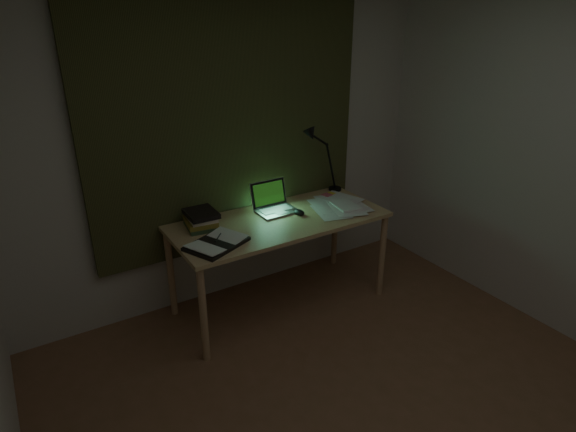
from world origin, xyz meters
name	(u,v)px	position (x,y,z in m)	size (l,w,h in m)	color
wall_back	(230,145)	(0.00, 2.00, 1.25)	(3.50, 0.00, 2.50)	beige
curtain	(231,120)	(0.00, 1.96, 1.45)	(2.20, 0.06, 2.00)	#33371B
desk	(280,263)	(0.18, 1.56, 0.37)	(1.64, 0.72, 0.75)	tan
laptop	(277,199)	(0.24, 1.69, 0.86)	(0.31, 0.35, 0.22)	#B6B6BB
open_textbook	(217,243)	(-0.40, 1.41, 0.77)	(0.39, 0.28, 0.03)	silver
book_stack	(201,219)	(-0.38, 1.73, 0.82)	(0.21, 0.25, 0.13)	silver
loose_papers	(338,207)	(0.69, 1.50, 0.76)	(0.38, 0.40, 0.02)	silver
mouse	(299,212)	(0.35, 1.56, 0.77)	(0.07, 0.11, 0.04)	black
sticky_yellow	(331,194)	(0.82, 1.77, 0.76)	(0.07, 0.07, 0.01)	yellow
sticky_pink	(327,196)	(0.77, 1.76, 0.76)	(0.08, 0.08, 0.02)	#D65368
desk_lamp	(336,157)	(0.92, 1.85, 1.05)	(0.40, 0.31, 0.60)	black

